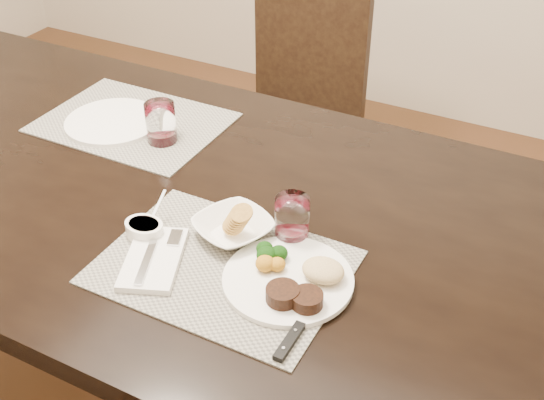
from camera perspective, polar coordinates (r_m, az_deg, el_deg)
The scene contains 13 objects.
ground_plane at distance 2.11m, azimuth -9.77°, elevation -14.99°, with size 4.50×4.50×0.00m, color #462E16.
dining_table at distance 1.65m, azimuth -12.06°, elevation -0.09°, with size 2.00×1.00×0.75m.
chair_far at distance 2.41m, azimuth 2.06°, elevation 8.24°, with size 0.42×0.42×0.90m.
placemat_near at distance 1.31m, azimuth -4.15°, elevation -5.60°, with size 0.46×0.34×0.00m, color gray.
placemat_far at distance 1.80m, azimuth -11.54°, elevation 6.38°, with size 0.46×0.34×0.00m, color gray.
dinner_plate at distance 1.26m, azimuth 1.77°, elevation -6.62°, with size 0.24×0.24×0.04m.
napkin_fork at distance 1.33m, azimuth -9.87°, elevation -4.85°, with size 0.16×0.21×0.02m.
steak_knife at distance 1.18m, azimuth 2.01°, elevation -10.98°, with size 0.02×0.21×0.01m.
cracker_bowl at distance 1.37m, azimuth -3.25°, elevation -2.29°, with size 0.20×0.20×0.07m.
sauce_ramekin at distance 1.39m, azimuth -10.62°, elevation -2.38°, with size 0.08×0.12×0.06m.
wine_glass_near at distance 1.35m, azimuth 1.68°, elevation -1.73°, with size 0.07×0.07×0.09m.
far_plate at distance 1.80m, azimuth -13.15°, elevation 6.40°, with size 0.24×0.24×0.01m, color white.
wine_glass_far at distance 1.68m, azimuth -9.27°, elevation 6.25°, with size 0.07×0.07×0.10m.
Camera 1 is at (0.91, -1.00, 1.61)m, focal length 45.00 mm.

